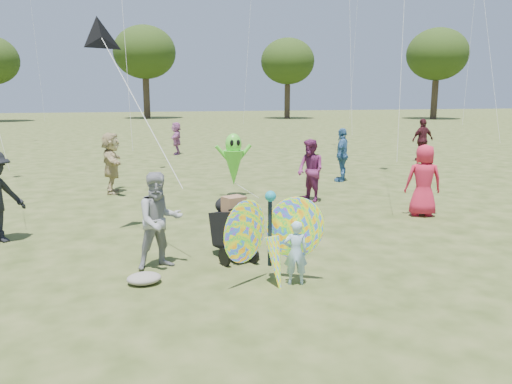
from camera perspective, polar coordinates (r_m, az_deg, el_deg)
ground at (r=7.63m, az=4.71°, el=-10.14°), size 160.00×160.00×0.00m
child_girl at (r=7.37m, az=4.55°, el=-6.94°), size 0.40×0.31×0.96m
adult_man at (r=8.11m, az=-10.97°, el=-3.23°), size 0.87×0.74×1.57m
grey_bag at (r=7.68m, az=-12.67°, el=-9.61°), size 0.51×0.41×0.16m
crowd_a at (r=12.07m, az=18.60°, el=1.27°), size 0.94×0.78×1.66m
crowd_c at (r=16.35m, az=9.81°, el=4.21°), size 0.94×1.06×1.72m
crowd_d at (r=14.68m, az=-16.18°, el=3.20°), size 0.53×1.61×1.73m
crowd_e at (r=13.11m, az=6.24°, el=2.47°), size 0.82×0.94×1.64m
crowd_h at (r=22.34m, az=18.50°, el=5.68°), size 1.09×0.55×1.78m
crowd_j at (r=23.91m, az=-9.09°, el=6.09°), size 0.68×1.46×1.51m
jogging_stroller at (r=8.52m, az=-2.68°, el=-3.53°), size 0.73×1.13×1.09m
butterfly_kite at (r=7.27m, az=1.86°, el=-5.52°), size 1.74×0.75×1.61m
delta_kite_rig at (r=9.95m, az=-17.19°, el=16.40°), size 1.59×2.31×2.94m
alien_kite at (r=13.61m, az=-2.58°, el=3.49°), size 1.12×0.69×1.74m
tree_line at (r=52.16m, az=-9.86°, el=15.37°), size 91.78×33.60×10.79m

